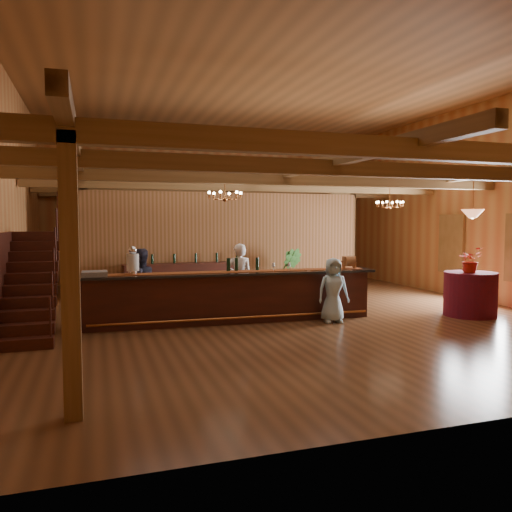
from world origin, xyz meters
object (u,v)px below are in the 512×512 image
object	(u,v)px
tasting_bar	(231,296)
chandelier_right	(390,204)
beverage_dispenser	(133,261)
floor_plant	(289,271)
pendant_lamp	(473,214)
staff_second	(140,284)
backbar_shelf	(185,280)
bartender	(240,279)
guest	(333,290)
raffle_drum	(349,261)
round_table	(470,294)
chandelier_left	(225,195)

from	to	relation	value
tasting_bar	chandelier_right	distance (m)	6.32
beverage_dispenser	floor_plant	xyz separation A→B (m)	(4.88, 3.39, -0.69)
chandelier_right	pendant_lamp	world-z (taller)	same
tasting_bar	staff_second	bearing A→B (deg)	159.85
backbar_shelf	floor_plant	xyz separation A→B (m)	(3.12, -0.35, 0.20)
bartender	guest	size ratio (longest dim) A/B	1.19
beverage_dispenser	backbar_shelf	bearing A→B (deg)	64.77
bartender	floor_plant	xyz separation A→B (m)	(2.34, 2.67, -0.14)
raffle_drum	floor_plant	world-z (taller)	floor_plant
pendant_lamp	floor_plant	bearing A→B (deg)	120.69
tasting_bar	pendant_lamp	distance (m)	5.92
backbar_shelf	bartender	size ratio (longest dim) A/B	2.10
tasting_bar	pendant_lamp	bearing A→B (deg)	-8.72
round_table	pendant_lamp	world-z (taller)	pendant_lamp
tasting_bar	staff_second	world-z (taller)	staff_second
pendant_lamp	staff_second	distance (m)	7.83
floor_plant	chandelier_left	bearing A→B (deg)	-134.78
staff_second	guest	bearing A→B (deg)	137.83
staff_second	floor_plant	size ratio (longest dim) A/B	1.15
staff_second	floor_plant	xyz separation A→B (m)	(4.69, 2.74, -0.10)
raffle_drum	floor_plant	bearing A→B (deg)	90.64
beverage_dispenser	chandelier_right	world-z (taller)	chandelier_right
raffle_drum	guest	xyz separation A→B (m)	(-0.71, -0.60, -0.57)
round_table	chandelier_left	bearing A→B (deg)	160.79
round_table	bartender	xyz separation A→B (m)	(-5.08, 1.95, 0.33)
bartender	tasting_bar	bearing A→B (deg)	80.76
raffle_drum	chandelier_left	world-z (taller)	chandelier_left
pendant_lamp	guest	size ratio (longest dim) A/B	0.63
beverage_dispenser	tasting_bar	bearing A→B (deg)	-3.86
backbar_shelf	pendant_lamp	xyz separation A→B (m)	(5.86, -4.97, 1.90)
round_table	bartender	bearing A→B (deg)	159.05
bartender	guest	distance (m)	2.34
beverage_dispenser	round_table	distance (m)	7.77
backbar_shelf	staff_second	size ratio (longest dim) A/B	2.21
chandelier_right	guest	distance (m)	4.96
beverage_dispenser	guest	bearing A→B (deg)	-12.15
chandelier_left	round_table	bearing A→B (deg)	-19.21
round_table	bartender	distance (m)	5.45
round_table	raffle_drum	bearing A→B (deg)	161.27
staff_second	guest	xyz separation A→B (m)	(4.02, -1.56, -0.10)
chandelier_left	backbar_shelf	bearing A→B (deg)	97.75
pendant_lamp	guest	xyz separation A→B (m)	(-3.41, 0.32, -1.69)
round_table	guest	size ratio (longest dim) A/B	0.84
backbar_shelf	pendant_lamp	distance (m)	7.92
chandelier_right	pendant_lamp	size ratio (longest dim) A/B	0.89
beverage_dispenser	raffle_drum	distance (m)	4.94
raffle_drum	bartender	xyz separation A→B (m)	(-2.38, 1.03, -0.43)
guest	pendant_lamp	bearing A→B (deg)	1.76
tasting_bar	beverage_dispenser	xyz separation A→B (m)	(-2.10, 0.14, 0.83)
backbar_shelf	pendant_lamp	bearing A→B (deg)	-45.00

